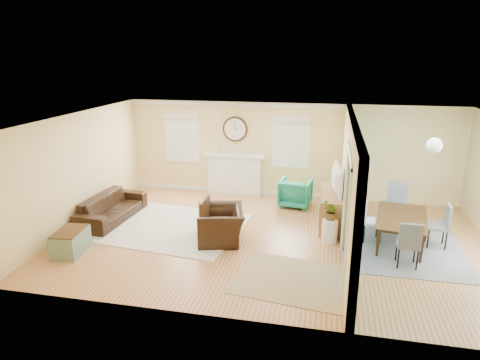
% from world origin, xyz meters
% --- Properties ---
extents(floor, '(9.00, 9.00, 0.00)m').
position_xyz_m(floor, '(0.00, 0.00, 0.00)').
color(floor, '#A25F2E').
rests_on(floor, ground).
extents(wall_back, '(9.00, 0.02, 2.60)m').
position_xyz_m(wall_back, '(0.00, 3.00, 1.30)').
color(wall_back, '#ECD683').
rests_on(wall_back, ground).
extents(wall_front, '(9.00, 0.02, 2.60)m').
position_xyz_m(wall_front, '(0.00, -3.00, 1.30)').
color(wall_front, '#ECD683').
rests_on(wall_front, ground).
extents(wall_left, '(0.02, 6.00, 2.60)m').
position_xyz_m(wall_left, '(-4.50, 0.00, 1.30)').
color(wall_left, '#ECD683').
rests_on(wall_left, ground).
extents(ceiling, '(9.00, 6.00, 0.02)m').
position_xyz_m(ceiling, '(0.00, 0.00, 2.60)').
color(ceiling, white).
rests_on(ceiling, wall_back).
extents(partition, '(0.17, 6.00, 2.60)m').
position_xyz_m(partition, '(1.51, 0.28, 1.36)').
color(partition, '#ECD683').
rests_on(partition, ground).
extents(fireplace, '(1.70, 0.30, 1.17)m').
position_xyz_m(fireplace, '(-1.50, 2.88, 0.60)').
color(fireplace, white).
rests_on(fireplace, ground).
extents(wall_clock, '(0.70, 0.07, 0.70)m').
position_xyz_m(wall_clock, '(-1.50, 2.97, 1.85)').
color(wall_clock, '#42260F').
rests_on(wall_clock, wall_back).
extents(window_left, '(1.05, 0.13, 1.42)m').
position_xyz_m(window_left, '(-3.05, 2.95, 1.66)').
color(window_left, white).
rests_on(window_left, wall_back).
extents(window_right, '(1.05, 0.13, 1.42)m').
position_xyz_m(window_right, '(0.05, 2.95, 1.66)').
color(window_right, white).
rests_on(window_right, wall_back).
extents(pendant, '(0.30, 0.30, 0.55)m').
position_xyz_m(pendant, '(3.00, 0.00, 2.20)').
color(pendant, gold).
rests_on(pendant, ceiling).
extents(rug_cream, '(3.30, 2.95, 0.02)m').
position_xyz_m(rug_cream, '(-2.34, 0.16, 0.01)').
color(rug_cream, beige).
rests_on(rug_cream, floor).
extents(rug_jute, '(2.21, 1.90, 0.01)m').
position_xyz_m(rug_jute, '(0.58, -1.65, 0.01)').
color(rug_jute, tan).
rests_on(rug_jute, floor).
extents(rug_grey, '(2.42, 3.02, 0.01)m').
position_xyz_m(rug_grey, '(2.67, 0.32, 0.01)').
color(rug_grey, slate).
rests_on(rug_grey, floor).
extents(sofa, '(0.93, 2.13, 0.61)m').
position_xyz_m(sofa, '(-3.97, 0.34, 0.31)').
color(sofa, black).
rests_on(sofa, floor).
extents(eames_chair, '(1.22, 1.32, 0.72)m').
position_xyz_m(eames_chair, '(-1.09, -0.29, 0.36)').
color(eames_chair, black).
rests_on(eames_chair, floor).
extents(green_chair, '(0.88, 0.90, 0.73)m').
position_xyz_m(green_chair, '(0.28, 2.21, 0.37)').
color(green_chair, '#107658').
rests_on(green_chair, floor).
extents(trunk, '(0.59, 0.87, 0.48)m').
position_xyz_m(trunk, '(-3.90, -1.49, 0.24)').
color(trunk, slate).
rests_on(trunk, floor).
extents(credenza, '(0.55, 1.62, 0.80)m').
position_xyz_m(credenza, '(1.23, 1.07, 0.40)').
color(credenza, '#9A6636').
rests_on(credenza, floor).
extents(tv, '(0.27, 1.09, 0.62)m').
position_xyz_m(tv, '(1.21, 1.07, 1.11)').
color(tv, black).
rests_on(tv, credenza).
extents(garden_stool, '(0.33, 0.33, 0.49)m').
position_xyz_m(garden_stool, '(1.18, 0.12, 0.25)').
color(garden_stool, white).
rests_on(garden_stool, floor).
extents(potted_plant, '(0.45, 0.47, 0.40)m').
position_xyz_m(potted_plant, '(1.18, 0.12, 0.69)').
color(potted_plant, '#337F33').
rests_on(potted_plant, garden_stool).
extents(dining_table, '(1.23, 1.87, 0.61)m').
position_xyz_m(dining_table, '(2.67, 0.32, 0.31)').
color(dining_table, '#42260F').
rests_on(dining_table, floor).
extents(dining_chair_n, '(0.53, 0.53, 1.00)m').
position_xyz_m(dining_chair_n, '(2.67, 1.37, 0.59)').
color(dining_chair_n, slate).
rests_on(dining_chair_n, floor).
extents(dining_chair_s, '(0.42, 0.42, 0.92)m').
position_xyz_m(dining_chair_s, '(2.61, -0.69, 0.54)').
color(dining_chair_s, slate).
rests_on(dining_chair_s, floor).
extents(dining_chair_w, '(0.46, 0.46, 0.94)m').
position_xyz_m(dining_chair_w, '(2.04, 0.37, 0.55)').
color(dining_chair_w, white).
rests_on(dining_chair_w, floor).
extents(dining_chair_e, '(0.44, 0.44, 0.93)m').
position_xyz_m(dining_chair_e, '(3.35, 0.34, 0.55)').
color(dining_chair_e, slate).
rests_on(dining_chair_e, floor).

